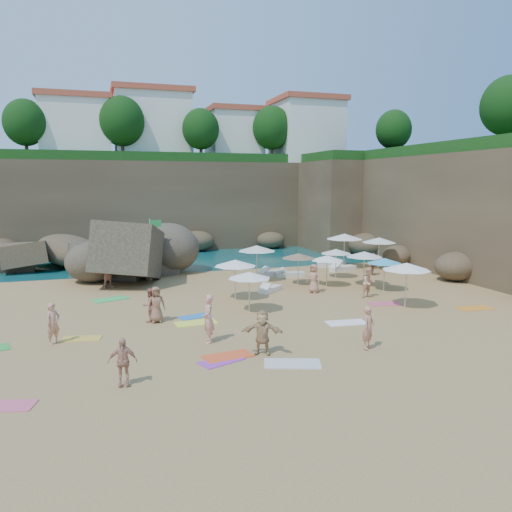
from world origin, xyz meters
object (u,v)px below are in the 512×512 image
object	(u,v)px
person_stand_6	(208,319)
person_stand_4	(314,278)
rock_outcrop	(160,276)
parasol_1	(336,251)
person_stand_2	(149,266)
person_stand_0	(53,324)
person_stand_5	(108,272)
person_stand_1	(150,305)
flag_pole	(152,241)
parasol_0	(257,248)
parasol_2	(344,236)
lounger_0	(273,273)
person_stand_3	(373,264)

from	to	relation	value
person_stand_6	person_stand_4	bearing A→B (deg)	138.53
rock_outcrop	person_stand_4	world-z (taller)	rock_outcrop
parasol_1	person_stand_2	bearing A→B (deg)	166.16
person_stand_0	person_stand_5	bearing A→B (deg)	35.08
person_stand_1	person_stand_4	world-z (taller)	person_stand_4
person_stand_1	person_stand_6	size ratio (longest dim) A/B	0.80
flag_pole	person_stand_2	xyz separation A→B (m)	(-0.29, -0.41, -1.55)
parasol_0	person_stand_1	bearing A→B (deg)	-134.87
person_stand_0	person_stand_5	world-z (taller)	person_stand_5
parasol_2	lounger_0	bearing A→B (deg)	-168.29
rock_outcrop	person_stand_1	world-z (taller)	rock_outcrop
rock_outcrop	parasol_2	size ratio (longest dim) A/B	3.42
parasol_1	lounger_0	bearing A→B (deg)	149.94
lounger_0	person_stand_1	distance (m)	12.65
parasol_1	person_stand_1	xyz separation A→B (m)	(-12.54, -6.84, -0.98)
person_stand_2	person_stand_6	distance (m)	13.39
parasol_2	person_stand_3	size ratio (longest dim) A/B	1.74
person_stand_5	flag_pole	bearing A→B (deg)	5.37
parasol_2	person_stand_4	bearing A→B (deg)	-128.48
parasol_0	parasol_1	distance (m)	5.24
flag_pole	person_stand_6	distance (m)	13.87
person_stand_4	rock_outcrop	bearing A→B (deg)	-171.26
parasol_0	person_stand_0	size ratio (longest dim) A/B	1.48
flag_pole	lounger_0	bearing A→B (deg)	-8.81
parasol_0	parasol_1	world-z (taller)	parasol_0
person_stand_1	person_stand_5	bearing A→B (deg)	-108.04
person_stand_2	rock_outcrop	bearing A→B (deg)	-88.79
person_stand_5	person_stand_6	bearing A→B (deg)	-104.46
person_stand_2	person_stand_4	xyz separation A→B (m)	(8.41, -6.48, -0.11)
person_stand_0	person_stand_6	world-z (taller)	person_stand_6
rock_outcrop	person_stand_5	world-z (taller)	person_stand_5
person_stand_2	person_stand_4	distance (m)	10.62
person_stand_3	person_stand_6	distance (m)	17.15
parasol_2	person_stand_3	distance (m)	3.59
lounger_0	person_stand_4	world-z (taller)	person_stand_4
parasol_2	person_stand_1	xyz separation A→B (m)	(-14.84, -10.13, -1.54)
person_stand_1	person_stand_2	xyz separation A→B (m)	(0.94, 9.70, 0.17)
parasol_1	person_stand_5	xyz separation A→B (m)	(-14.12, 1.21, -0.81)
lounger_0	person_stand_4	size ratio (longest dim) A/B	1.21
parasol_1	person_stand_2	world-z (taller)	parasol_1
person_stand_2	person_stand_5	size ratio (longest dim) A/B	1.00
parasol_1	person_stand_3	xyz separation A→B (m)	(2.80, 0.08, -0.97)
person_stand_1	person_stand_4	xyz separation A→B (m)	(9.35, 3.22, 0.06)
flag_pole	parasol_2	world-z (taller)	flag_pole
parasol_0	person_stand_0	bearing A→B (deg)	-139.84
person_stand_4	person_stand_2	bearing A→B (deg)	-163.88
flag_pole	person_stand_3	xyz separation A→B (m)	(14.10, -3.18, -1.71)
rock_outcrop	person_stand_1	xyz separation A→B (m)	(-1.73, -10.83, 0.75)
lounger_0	person_stand_0	xyz separation A→B (m)	(-12.78, -10.96, 0.65)
parasol_0	person_stand_3	size ratio (longest dim) A/B	1.58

